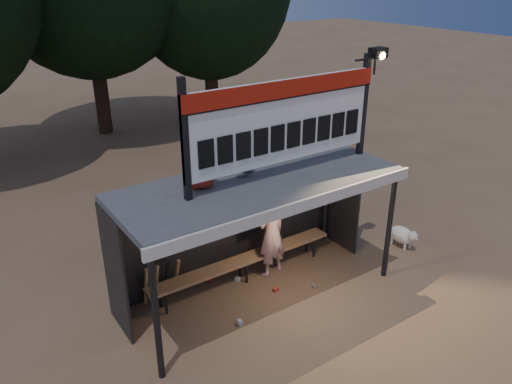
# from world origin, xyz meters

# --- Properties ---
(ground) EXTENTS (80.00, 80.00, 0.00)m
(ground) POSITION_xyz_m (0.00, 0.00, 0.00)
(ground) COLOR brown
(ground) RESTS_ON ground
(player) EXTENTS (0.73, 0.55, 1.80)m
(player) POSITION_xyz_m (0.59, 0.42, 0.90)
(player) COLOR white
(player) RESTS_ON ground
(child_a) EXTENTS (0.61, 0.58, 0.99)m
(child_a) POSITION_xyz_m (-0.13, 0.36, 2.82)
(child_a) COLOR slate
(child_a) RESTS_ON dugout_shelter
(child_b) EXTENTS (0.60, 0.46, 1.10)m
(child_b) POSITION_xyz_m (-0.96, 0.30, 2.87)
(child_b) COLOR maroon
(child_b) RESTS_ON dugout_shelter
(dugout_shelter) EXTENTS (5.10, 2.08, 2.32)m
(dugout_shelter) POSITION_xyz_m (0.00, 0.24, 1.85)
(dugout_shelter) COLOR #414144
(dugout_shelter) RESTS_ON ground
(scoreboard_assembly) EXTENTS (4.10, 0.27, 1.99)m
(scoreboard_assembly) POSITION_xyz_m (0.56, -0.01, 3.32)
(scoreboard_assembly) COLOR black
(scoreboard_assembly) RESTS_ON dugout_shelter
(bench) EXTENTS (4.00, 0.35, 0.48)m
(bench) POSITION_xyz_m (0.00, 0.55, 0.43)
(bench) COLOR #8D6442
(bench) RESTS_ON ground
(dog) EXTENTS (0.36, 0.81, 0.49)m
(dog) POSITION_xyz_m (3.59, -0.35, 0.28)
(dog) COLOR white
(dog) RESTS_ON ground
(bats) EXTENTS (0.68, 0.35, 0.84)m
(bats) POSITION_xyz_m (-1.59, 0.82, 0.43)
(bats) COLOR #9B7848
(bats) RESTS_ON ground
(litter) EXTENTS (1.85, 1.56, 0.08)m
(litter) POSITION_xyz_m (-0.05, 0.07, 0.04)
(litter) COLOR red
(litter) RESTS_ON ground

